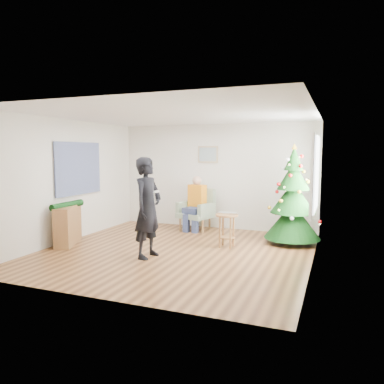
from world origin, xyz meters
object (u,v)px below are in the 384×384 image
at_px(stool, 227,230).
at_px(standing_man, 148,208).
at_px(armchair, 197,215).
at_px(console, 68,225).
at_px(christmas_tree, 293,199).

xyz_separation_m(stool, standing_man, (-1.13, -1.23, 0.57)).
relative_size(armchair, console, 1.01).
distance_m(standing_man, console, 2.10).
relative_size(armchair, standing_man, 0.55).
bearing_deg(standing_man, stool, -36.47).
relative_size(stool, console, 0.67).
distance_m(stool, armchair, 1.79).
relative_size(christmas_tree, console, 2.09).
height_order(christmas_tree, armchair, christmas_tree).
bearing_deg(armchair, standing_man, -71.85).
height_order(stool, standing_man, standing_man).
xyz_separation_m(christmas_tree, armchair, (-2.35, 0.55, -0.57)).
height_order(armchair, console, armchair).
distance_m(christmas_tree, stool, 1.56).
bearing_deg(stool, standing_man, -132.55).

